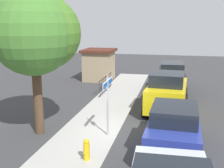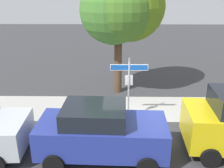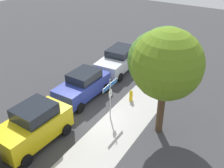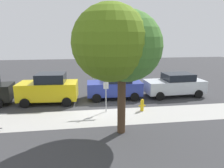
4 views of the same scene
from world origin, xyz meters
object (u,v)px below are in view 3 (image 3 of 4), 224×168
at_px(street_sign, 110,92).
at_px(car_blue, 83,85).
at_px(car_silver, 119,59).
at_px(fire_hydrant, 131,96).
at_px(shade_tree, 164,62).
at_px(car_yellow, 34,125).

height_order(street_sign, car_blue, street_sign).
distance_m(car_silver, fire_hydrant, 4.59).
xyz_separation_m(shade_tree, car_yellow, (4.04, -5.23, -3.23)).
bearing_deg(street_sign, car_silver, -155.04).
distance_m(street_sign, fire_hydrant, 2.71).
distance_m(street_sign, car_yellow, 4.51).
xyz_separation_m(car_blue, fire_hydrant, (-1.29, 2.92, -0.54)).
bearing_deg(shade_tree, car_blue, -97.76).
bearing_deg(car_silver, car_yellow, -0.06).
bearing_deg(street_sign, car_blue, -110.28).
relative_size(car_blue, car_yellow, 1.00).
bearing_deg(street_sign, fire_hydrant, 175.06).
distance_m(street_sign, car_silver, 6.47).
distance_m(street_sign, car_blue, 3.04).
relative_size(shade_tree, fire_hydrant, 7.83).
relative_size(street_sign, car_silver, 0.56).
relative_size(car_yellow, fire_hydrant, 5.32).
distance_m(shade_tree, car_yellow, 7.35).
xyz_separation_m(car_yellow, fire_hydrant, (-6.09, 2.52, -0.67)).
bearing_deg(car_yellow, shade_tree, 131.26).
bearing_deg(fire_hydrant, car_blue, -66.19).
height_order(car_silver, car_yellow, car_yellow).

